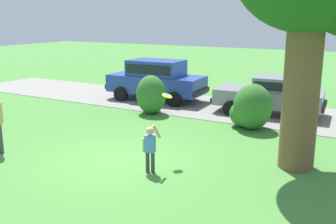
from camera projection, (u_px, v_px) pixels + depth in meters
name	position (u px, v px, depth m)	size (l,w,h in m)	color
ground_plane	(121.00, 159.00, 11.10)	(80.00, 80.00, 0.00)	#478438
driveway_strip	(220.00, 108.00, 17.22)	(28.00, 4.40, 0.02)	gray
shrub_near_tree	(151.00, 96.00, 16.16)	(1.25, 1.25, 1.59)	#33702B
shrub_centre_left	(250.00, 109.00, 13.98)	(1.56, 1.37, 1.62)	#33702B
parked_sedan	(271.00, 94.00, 16.02)	(4.52, 2.35, 1.56)	gray
parked_suv	(156.00, 78.00, 18.63)	(4.78, 2.27, 1.92)	#28429E
child_thrower	(150.00, 146.00, 9.99)	(0.41, 0.34, 1.29)	#383842
frisbee	(167.00, 96.00, 10.66)	(0.27, 0.28, 0.12)	yellow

